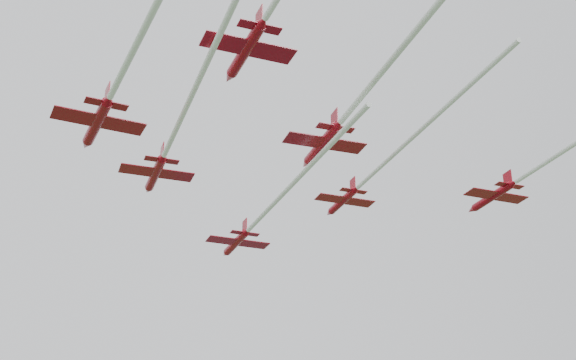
{
  "coord_description": "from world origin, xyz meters",
  "views": [
    {
      "loc": [
        -10.26,
        -97.57,
        16.84
      ],
      "look_at": [
        0.27,
        -5.69,
        59.12
      ],
      "focal_mm": 50.0,
      "sensor_mm": 36.0,
      "label": 1
    }
  ],
  "objects": [
    {
      "name": "jet_row2_left",
      "position": [
        -13.44,
        -17.36,
        60.18
      ],
      "size": [
        16.51,
        58.34,
        2.82
      ],
      "rotation": [
        0.0,
        0.0,
        0.22
      ],
      "color": "#A20716"
    },
    {
      "name": "jet_row3_right",
      "position": [
        30.1,
        -13.48,
        58.85
      ],
      "size": [
        14.34,
        44.19,
        2.55
      ],
      "rotation": [
        0.0,
        0.0,
        0.25
      ],
      "color": "#A20716"
    },
    {
      "name": "jet_lead",
      "position": [
        -2.35,
        4.72,
        58.08
      ],
      "size": [
        16.18,
        49.28,
        2.79
      ],
      "rotation": [
        0.0,
        0.0,
        0.26
      ],
      "color": "#A20716"
    },
    {
      "name": "jet_row2_right",
      "position": [
        11.55,
        -6.54,
        60.66
      ],
      "size": [
        14.2,
        46.28,
        2.48
      ],
      "rotation": [
        0.0,
        0.0,
        0.24
      ],
      "color": "#A20716"
    },
    {
      "name": "jet_row3_mid",
      "position": [
        5.75,
        -24.87,
        60.22
      ],
      "size": [
        14.73,
        51.41,
        2.91
      ],
      "rotation": [
        0.0,
        0.0,
        0.21
      ],
      "color": "#A20716"
    },
    {
      "name": "jet_row3_left",
      "position": [
        -16.33,
        -38.01,
        57.75
      ],
      "size": [
        24.52,
        66.21,
        2.92
      ],
      "rotation": [
        0.0,
        0.0,
        0.32
      ],
      "color": "#A20716"
    }
  ]
}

